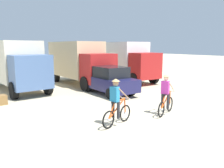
% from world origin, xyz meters
% --- Properties ---
extents(ground_plane, '(120.00, 120.00, 0.00)m').
position_xyz_m(ground_plane, '(0.00, 0.00, 0.00)').
color(ground_plane, beige).
extents(box_truck_cream_rv, '(3.13, 6.98, 3.35)m').
position_xyz_m(box_truck_cream_rv, '(-3.52, 10.61, 1.87)').
color(box_truck_cream_rv, beige).
rests_on(box_truck_cream_rv, ground).
extents(box_truck_tan_camper, '(2.94, 6.93, 3.35)m').
position_xyz_m(box_truck_tan_camper, '(1.03, 10.52, 1.87)').
color(box_truck_tan_camper, '#CCB78E').
rests_on(box_truck_tan_camper, ground).
extents(box_truck_avon_van, '(2.54, 6.81, 3.35)m').
position_xyz_m(box_truck_avon_van, '(5.23, 10.34, 1.87)').
color(box_truck_avon_van, white).
rests_on(box_truck_avon_van, ground).
extents(sedan_parked, '(2.00, 4.30, 1.76)m').
position_xyz_m(sedan_parked, '(1.19, 6.16, 0.88)').
color(sedan_parked, '#1E1E4C').
rests_on(sedan_parked, ground).
extents(cyclist_orange_shirt, '(1.65, 0.72, 1.82)m').
position_xyz_m(cyclist_orange_shirt, '(-1.53, 1.09, 0.85)').
color(cyclist_orange_shirt, black).
rests_on(cyclist_orange_shirt, ground).
extents(cyclist_cowboy_hat, '(1.60, 0.82, 1.82)m').
position_xyz_m(cyclist_cowboy_hat, '(1.07, 1.09, 0.85)').
color(cyclist_cowboy_hat, black).
rests_on(cyclist_cowboy_hat, ground).
extents(supply_crate, '(0.63, 0.62, 0.51)m').
position_xyz_m(supply_crate, '(-4.99, 6.81, 0.25)').
color(supply_crate, olive).
rests_on(supply_crate, ground).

